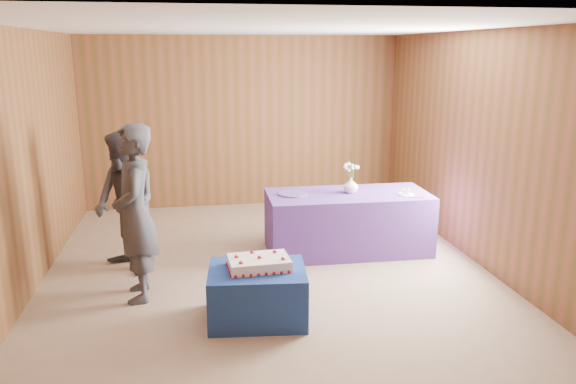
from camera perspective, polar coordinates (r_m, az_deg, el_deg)
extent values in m
plane|color=gray|center=(6.48, -1.98, -8.24)|extent=(6.00, 6.00, 0.00)
cube|color=brown|center=(9.03, -4.64, 7.06)|extent=(5.00, 0.04, 2.70)
cube|color=brown|center=(3.24, 5.04, -6.22)|extent=(5.00, 0.04, 2.70)
cube|color=brown|center=(6.27, -25.37, 2.52)|extent=(0.04, 6.00, 2.70)
cube|color=brown|center=(6.87, 19.10, 4.03)|extent=(0.04, 6.00, 2.70)
cube|color=white|center=(5.98, -2.21, 16.38)|extent=(5.00, 6.00, 0.04)
cube|color=navy|center=(5.36, -3.13, -10.32)|extent=(0.96, 0.78, 0.50)
cube|color=#623593|center=(7.09, 6.07, -3.08)|extent=(2.01, 0.93, 0.75)
cube|color=white|center=(5.27, -2.97, -7.20)|extent=(0.58, 0.40, 0.10)
sphere|color=#B9100E|center=(5.08, -5.74, -8.57)|extent=(0.03, 0.03, 0.03)
sphere|color=#B9100E|center=(5.17, 0.48, -8.07)|extent=(0.03, 0.03, 0.03)
sphere|color=#B9100E|center=(5.42, -6.24, -7.06)|extent=(0.03, 0.03, 0.03)
sphere|color=#B9100E|center=(5.50, -0.42, -6.63)|extent=(0.03, 0.03, 0.03)
sphere|color=#B9100E|center=(5.14, -4.66, -7.01)|extent=(0.03, 0.03, 0.03)
cone|color=#166117|center=(5.14, -4.39, -7.11)|extent=(0.01, 0.02, 0.02)
sphere|color=#B9100E|center=(5.35, -1.55, -6.08)|extent=(0.03, 0.03, 0.03)
cone|color=#166117|center=(5.36, -1.30, -6.18)|extent=(0.01, 0.02, 0.02)
sphere|color=#B9100E|center=(5.25, -2.98, -6.51)|extent=(0.03, 0.03, 0.03)
cone|color=#166117|center=(5.25, -2.72, -6.61)|extent=(0.01, 0.02, 0.02)
imported|color=silver|center=(7.00, 6.40, 0.69)|extent=(0.24, 0.24, 0.19)
cylinder|color=#306C2B|center=(6.97, 6.69, 2.00)|extent=(0.01, 0.01, 0.13)
sphere|color=silver|center=(6.97, 7.08, 2.54)|extent=(0.04, 0.04, 0.04)
cylinder|color=#306C2B|center=(6.98, 6.61, 2.03)|extent=(0.01, 0.01, 0.13)
sphere|color=white|center=(7.01, 6.88, 2.61)|extent=(0.04, 0.04, 0.04)
cylinder|color=#306C2B|center=(6.99, 6.48, 2.05)|extent=(0.01, 0.01, 0.13)
sphere|color=silver|center=(7.02, 6.55, 2.65)|extent=(0.04, 0.04, 0.04)
cylinder|color=#306C2B|center=(6.99, 6.33, 2.05)|extent=(0.01, 0.01, 0.13)
sphere|color=white|center=(7.02, 6.19, 2.65)|extent=(0.04, 0.04, 0.04)
cylinder|color=#306C2B|center=(6.98, 6.22, 2.03)|extent=(0.01, 0.01, 0.13)
sphere|color=silver|center=(6.99, 5.91, 2.61)|extent=(0.04, 0.04, 0.04)
cylinder|color=#306C2B|center=(6.96, 6.18, 2.00)|extent=(0.01, 0.01, 0.13)
sphere|color=white|center=(6.95, 5.80, 2.54)|extent=(0.04, 0.04, 0.04)
cylinder|color=#306C2B|center=(6.94, 6.22, 1.97)|extent=(0.01, 0.01, 0.13)
sphere|color=silver|center=(6.91, 5.90, 2.47)|extent=(0.04, 0.04, 0.04)
cylinder|color=#306C2B|center=(6.93, 6.33, 1.95)|extent=(0.01, 0.01, 0.13)
sphere|color=white|center=(6.88, 6.17, 2.41)|extent=(0.04, 0.04, 0.04)
cylinder|color=#306C2B|center=(6.93, 6.47, 1.94)|extent=(0.01, 0.01, 0.13)
sphere|color=silver|center=(6.87, 6.54, 2.39)|extent=(0.04, 0.04, 0.04)
cylinder|color=#306C2B|center=(6.94, 6.61, 1.95)|extent=(0.01, 0.01, 0.13)
sphere|color=white|center=(6.89, 6.88, 2.41)|extent=(0.04, 0.04, 0.04)
cylinder|color=#306C2B|center=(6.95, 6.69, 1.97)|extent=(0.01, 0.01, 0.13)
sphere|color=silver|center=(6.93, 7.08, 2.47)|extent=(0.04, 0.04, 0.04)
cylinder|color=#564992|center=(6.89, 0.52, -0.18)|extent=(0.47, 0.47, 0.02)
cylinder|color=white|center=(7.03, 11.90, -0.23)|extent=(0.26, 0.26, 0.01)
cube|color=white|center=(7.02, 11.92, 0.06)|extent=(0.09, 0.09, 0.06)
sphere|color=#B9100E|center=(6.99, 12.00, 0.37)|extent=(0.02, 0.02, 0.02)
cube|color=silver|center=(6.91, 12.65, -0.55)|extent=(0.26, 0.03, 0.00)
imported|color=#34353E|center=(5.78, -15.28, -2.13)|extent=(0.49, 0.69, 1.79)
imported|color=#373742|center=(6.55, -16.17, -1.09)|extent=(0.96, 1.00, 1.62)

